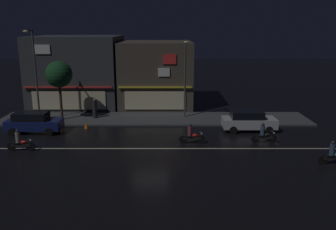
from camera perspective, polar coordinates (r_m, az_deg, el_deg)
ground_plane at (r=24.84m, az=-2.85°, el=-5.43°), size 140.00×140.00×0.00m
lane_divider_stripe at (r=24.84m, az=-2.85°, el=-5.42°), size 26.62×0.16×0.01m
sidewalk_far at (r=32.45m, az=-2.16°, el=-0.59°), size 28.02×4.63×0.14m
storefront_left_block at (r=38.33m, az=-1.84°, el=6.71°), size 7.44×8.79×6.74m
storefront_center_block at (r=39.56m, az=-14.19°, el=6.94°), size 8.92×8.97×7.32m
streetlamp_west at (r=33.03m, az=-20.69°, el=7.07°), size 0.44×1.64×7.94m
streetlamp_mid at (r=31.93m, az=2.82°, el=6.88°), size 0.44×1.64×7.03m
pedestrian_on_sidewalk at (r=32.96m, az=-11.68°, el=0.96°), size 0.41×0.41×1.81m
street_tree at (r=32.59m, az=-17.16°, el=6.24°), size 2.34×2.34×5.25m
parked_car_near_kerb at (r=30.24m, az=-20.83°, el=-1.06°), size 4.30×1.98×1.67m
parked_car_trailing at (r=29.46m, az=12.88°, el=-0.87°), size 4.30×1.98×1.67m
motorcycle_lead at (r=25.71m, az=3.81°, el=-3.27°), size 1.90×0.60×1.52m
motorcycle_following at (r=26.73m, az=15.21°, el=-3.07°), size 1.90×0.60×1.52m
motorcycle_opposite_lane at (r=24.15m, az=25.12°, el=-5.80°), size 1.90×0.60×1.52m
motorcycle_trailing_far at (r=26.24m, az=-22.75°, el=-4.02°), size 1.90×0.60×1.52m
traffic_cone at (r=30.34m, az=-13.01°, el=-1.60°), size 0.36×0.36×0.55m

